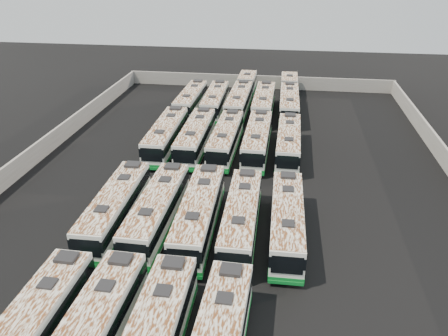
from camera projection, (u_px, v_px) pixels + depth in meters
ground at (232, 189)px, 43.33m from camera, size 140.00×140.00×0.00m
perimeter_wall at (232, 179)px, 42.84m from camera, size 45.20×73.20×2.20m
bus_front_far_left at (28, 336)px, 24.50m from camera, size 2.79×12.36×3.47m
bus_midfront_far_left at (115, 207)px, 36.86m from camera, size 2.81×12.33×3.46m
bus_midfront_left at (157, 210)px, 36.44m from camera, size 2.79×12.41×3.49m
bus_midfront_center at (199, 214)px, 35.88m from camera, size 2.92×12.66×3.55m
bus_midfront_right at (241, 218)px, 35.46m from camera, size 2.68×12.17×3.42m
bus_midfront_far_right at (287, 221)px, 35.10m from camera, size 2.71×12.09×3.40m
bus_midback_far_left at (166, 135)px, 51.23m from camera, size 2.84×12.62×3.55m
bus_midback_left at (196, 137)px, 50.83m from camera, size 2.65×12.49×3.52m
bus_midback_center at (226, 139)px, 50.41m from camera, size 2.83×12.28×3.45m
bus_midback_right at (257, 140)px, 50.07m from camera, size 2.75×12.44×3.50m
bus_midback_far_right at (289, 142)px, 49.56m from camera, size 2.68×12.07×3.40m
bus_back_far_left at (191, 100)px, 63.64m from camera, size 2.72×12.04×3.38m
bus_back_left at (215, 101)px, 63.17m from camera, size 2.76×12.16×3.42m
bus_back_center at (242, 95)px, 65.55m from camera, size 3.00×19.52×3.53m
bus_back_right at (264, 103)px, 62.18m from camera, size 2.73×12.57×3.54m
bus_back_far_right at (289, 97)px, 64.83m from camera, size 2.80×19.24×3.49m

